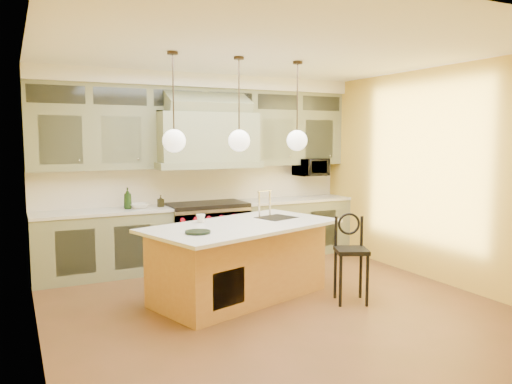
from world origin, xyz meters
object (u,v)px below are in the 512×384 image
kitchen_island (240,260)px  counter_stool (351,253)px  microwave (311,167)px  range (207,233)px

kitchen_island → counter_stool: kitchen_island is taller
counter_stool → microwave: size_ratio=1.95×
range → counter_stool: counter_stool is taller
range → kitchen_island: (-0.21, -1.69, -0.01)m
range → kitchen_island: bearing=-97.0°
counter_stool → microwave: bearing=91.8°
range → microwave: (1.95, 0.11, 0.96)m
range → kitchen_island: size_ratio=0.46×
range → microwave: microwave is taller
range → counter_stool: 2.59m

